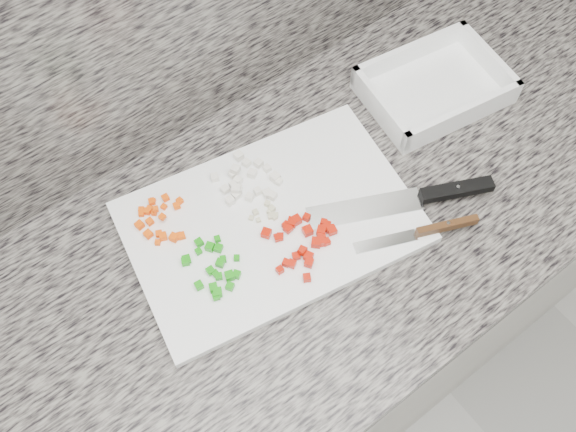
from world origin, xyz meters
The scene contains 12 objects.
cabinet centered at (0.00, 1.44, 0.43)m, with size 3.92×0.62×0.86m, color white.
countertop centered at (0.00, 1.44, 0.88)m, with size 3.96×0.64×0.04m, color slate.
backsplash centered at (0.00, 1.74, 1.20)m, with size 3.92×0.02×0.60m, color slate.
cutting_board centered at (0.08, 1.47, 0.91)m, with size 0.47×0.32×0.02m, color white.
carrot_pile centered at (-0.07, 1.58, 0.92)m, with size 0.09×0.10×0.02m.
onion_pile centered at (0.09, 1.56, 0.92)m, with size 0.10×0.12×0.02m.
green_pepper_pile centered at (-0.05, 1.45, 0.92)m, with size 0.09×0.11×0.01m.
red_pepper_pile centered at (0.10, 1.41, 0.92)m, with size 0.13×0.12×0.02m.
garlic_pile centered at (0.08, 1.48, 0.92)m, with size 0.05×0.06×0.01m.
chef_knife centered at (0.32, 1.35, 0.92)m, with size 0.31×0.17×0.02m.
paring_knife centered at (0.28, 1.29, 0.92)m, with size 0.20×0.10×0.02m.
tray centered at (0.50, 1.52, 0.92)m, with size 0.28×0.22×0.05m.
Camera 1 is at (-0.21, 1.03, 1.85)m, focal length 40.00 mm.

